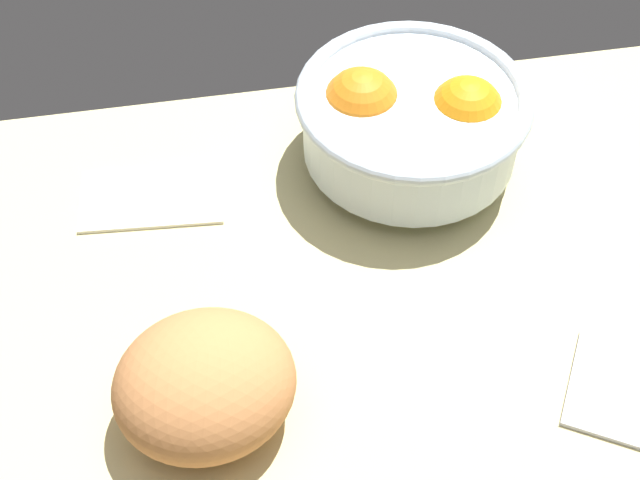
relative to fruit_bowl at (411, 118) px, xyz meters
The scene contains 4 objects.
ground_plane 21.89cm from the fruit_bowl, 69.85° to the left, with size 77.41×66.11×3.00cm, color #C9BF84.
fruit_bowl is the anchor object (origin of this frame).
bread_loaf 34.73cm from the fruit_bowl, 48.45° to the left, with size 14.64×13.21×9.82cm, color #C57D46.
napkin_spare 27.05cm from the fruit_bowl, ahead, with size 14.18×8.05×0.81cm, color silver.
Camera 1 is at (13.34, 43.95, 66.35)cm, focal length 50.19 mm.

